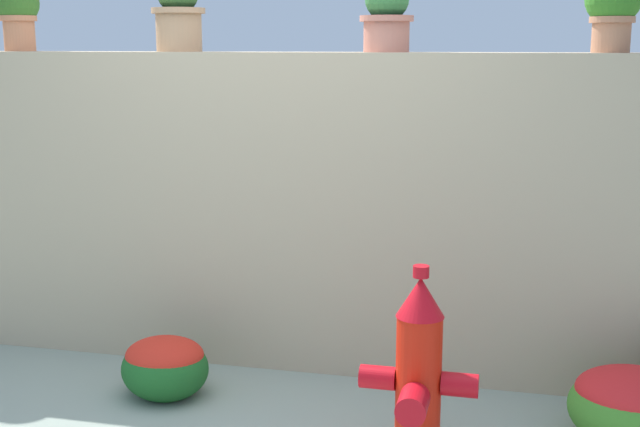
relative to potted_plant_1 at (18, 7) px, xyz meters
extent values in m
cube|color=tan|center=(1.57, -0.03, -1.11)|extent=(6.14, 0.33, 1.73)
cylinder|color=#C37751|center=(0.00, 0.00, -0.15)|extent=(0.18, 0.18, 0.20)
cylinder|color=#C37751|center=(0.00, 0.00, -0.06)|extent=(0.21, 0.21, 0.03)
sphere|color=#336320|center=(0.00, 0.00, 0.02)|extent=(0.25, 0.25, 0.25)
cylinder|color=tan|center=(0.99, 0.00, -0.13)|extent=(0.25, 0.25, 0.23)
cylinder|color=tan|center=(0.99, 0.00, -0.03)|extent=(0.29, 0.29, 0.03)
cylinder|color=#BA6E5B|center=(2.14, -0.04, -0.15)|extent=(0.24, 0.24, 0.18)
cylinder|color=#BA6E5B|center=(2.14, -0.04, -0.08)|extent=(0.28, 0.28, 0.03)
cylinder|color=#AD704F|center=(3.24, -0.04, -0.16)|extent=(0.18, 0.18, 0.17)
cylinder|color=#AD704F|center=(3.24, -0.04, -0.09)|extent=(0.22, 0.22, 0.03)
cylinder|color=red|center=(2.46, -1.02, -1.65)|extent=(0.20, 0.20, 0.64)
cone|color=red|center=(2.46, -1.02, -1.25)|extent=(0.21, 0.21, 0.17)
cylinder|color=red|center=(2.46, -1.02, -1.14)|extent=(0.07, 0.07, 0.05)
cylinder|color=red|center=(2.29, -1.02, -1.62)|extent=(0.16, 0.10, 0.10)
cylinder|color=red|center=(2.64, -1.02, -1.62)|extent=(0.16, 0.10, 0.10)
cylinder|color=red|center=(2.46, -1.21, -1.65)|extent=(0.13, 0.17, 0.13)
ellipsoid|color=#3F8329|center=(3.39, -0.65, -1.81)|extent=(0.57, 0.52, 0.36)
ellipsoid|color=red|center=(3.39, -0.65, -1.73)|extent=(0.52, 0.46, 0.20)
ellipsoid|color=#1B5921|center=(1.13, -0.66, -1.83)|extent=(0.45, 0.40, 0.32)
ellipsoid|color=red|center=(1.13, -0.66, -1.76)|extent=(0.40, 0.36, 0.18)
camera|label=1|loc=(2.84, -4.43, -0.20)|focal=47.39mm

